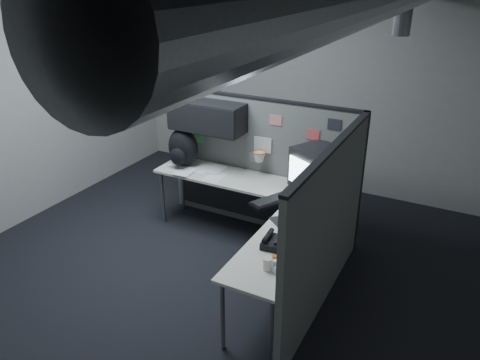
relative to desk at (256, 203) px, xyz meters
The scene contains 12 objects.
room 1.69m from the desk, 59.55° to the right, with size 5.62×5.62×3.22m.
partition_back 0.77m from the desk, 126.93° to the left, with size 2.44×0.42×1.63m.
partition_right 1.09m from the desk, 26.97° to the right, with size 0.07×2.23×1.63m.
desk is the anchor object (origin of this frame).
monitor 0.76m from the desk, 27.94° to the left, with size 0.62×0.62×0.52m.
keyboard 0.28m from the desk, 23.05° to the right, with size 0.38×0.52×0.04m.
mouse 0.65m from the desk, 39.33° to the right, with size 0.30×0.30×0.05m.
phone 1.06m from the desk, 55.38° to the right, with size 0.23×0.25×0.11m.
bottles 1.37m from the desk, 58.57° to the right, with size 0.12×0.15×0.08m.
cup 1.41m from the desk, 60.44° to the right, with size 0.08×0.08×0.11m, color silver.
papers 0.97m from the desk, 165.01° to the left, with size 0.80×0.53×0.02m.
backpack 1.23m from the desk, 165.93° to the left, with size 0.44×0.41×0.48m.
Camera 1 is at (2.11, -3.41, 2.97)m, focal length 35.00 mm.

